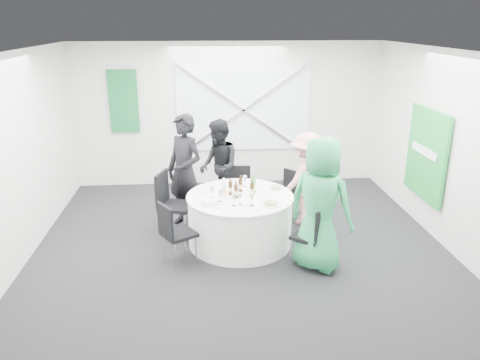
{
  "coord_description": "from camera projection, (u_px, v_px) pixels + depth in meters",
  "views": [
    {
      "loc": [
        -0.54,
        -6.12,
        3.19
      ],
      "look_at": [
        0.0,
        0.2,
        1.0
      ],
      "focal_mm": 35.0,
      "sensor_mm": 36.0,
      "label": 1
    }
  ],
  "objects": [
    {
      "name": "floor",
      "position": [
        241.0,
        249.0,
        6.85
      ],
      "size": [
        6.0,
        6.0,
        0.0
      ],
      "primitive_type": "plane",
      "color": "black",
      "rests_on": "ground"
    },
    {
      "name": "ceiling",
      "position": [
        241.0,
        51.0,
        5.93
      ],
      "size": [
        6.0,
        6.0,
        0.0
      ],
      "primitive_type": "plane",
      "rotation": [
        3.14,
        0.0,
        0.0
      ],
      "color": "silver",
      "rests_on": "wall_back"
    },
    {
      "name": "wall_back",
      "position": [
        228.0,
        115.0,
        9.21
      ],
      "size": [
        6.0,
        0.0,
        6.0
      ],
      "primitive_type": "plane",
      "rotation": [
        1.57,
        0.0,
        0.0
      ],
      "color": "silver",
      "rests_on": "floor"
    },
    {
      "name": "wall_front",
      "position": [
        276.0,
        267.0,
        3.56
      ],
      "size": [
        6.0,
        0.0,
        6.0
      ],
      "primitive_type": "plane",
      "rotation": [
        -1.57,
        0.0,
        0.0
      ],
      "color": "silver",
      "rests_on": "floor"
    },
    {
      "name": "wall_left",
      "position": [
        14.0,
        163.0,
        6.15
      ],
      "size": [
        0.0,
        6.0,
        6.0
      ],
      "primitive_type": "plane",
      "rotation": [
        1.57,
        0.0,
        1.57
      ],
      "color": "silver",
      "rests_on": "floor"
    },
    {
      "name": "wall_right",
      "position": [
        452.0,
        152.0,
        6.63
      ],
      "size": [
        0.0,
        6.0,
        6.0
      ],
      "primitive_type": "plane",
      "rotation": [
        1.57,
        0.0,
        -1.57
      ],
      "color": "silver",
      "rests_on": "floor"
    },
    {
      "name": "window_panel",
      "position": [
        243.0,
        110.0,
        9.17
      ],
      "size": [
        2.6,
        0.03,
        1.6
      ],
      "primitive_type": "cube",
      "color": "silver",
      "rests_on": "wall_back"
    },
    {
      "name": "window_brace_a",
      "position": [
        243.0,
        110.0,
        9.13
      ],
      "size": [
        2.63,
        0.05,
        1.84
      ],
      "primitive_type": "cube",
      "rotation": [
        0.0,
        0.97,
        0.0
      ],
      "color": "silver",
      "rests_on": "window_panel"
    },
    {
      "name": "window_brace_b",
      "position": [
        243.0,
        110.0,
        9.13
      ],
      "size": [
        2.63,
        0.05,
        1.84
      ],
      "primitive_type": "cube",
      "rotation": [
        0.0,
        -0.97,
        0.0
      ],
      "color": "silver",
      "rests_on": "window_panel"
    },
    {
      "name": "green_banner",
      "position": [
        123.0,
        101.0,
        8.91
      ],
      "size": [
        0.55,
        0.04,
        1.2
      ],
      "primitive_type": "cube",
      "color": "#13632F",
      "rests_on": "wall_back"
    },
    {
      "name": "green_sign",
      "position": [
        426.0,
        154.0,
        7.26
      ],
      "size": [
        0.05,
        1.2,
        1.4
      ],
      "primitive_type": "cube",
      "color": "green",
      "rests_on": "wall_right"
    },
    {
      "name": "banquet_table",
      "position": [
        240.0,
        220.0,
        6.91
      ],
      "size": [
        1.56,
        1.56,
        0.76
      ],
      "color": "white",
      "rests_on": "floor"
    },
    {
      "name": "chair_back",
      "position": [
        239.0,
        188.0,
        7.85
      ],
      "size": [
        0.42,
        0.43,
        0.86
      ],
      "rotation": [
        0.0,
        0.0,
        -0.08
      ],
      "color": "black",
      "rests_on": "floor"
    },
    {
      "name": "chair_back_left",
      "position": [
        170.0,
        199.0,
        7.08
      ],
      "size": [
        0.59,
        0.59,
        1.02
      ],
      "rotation": [
        0.0,
        0.0,
        1.25
      ],
      "color": "black",
      "rests_on": "floor"
    },
    {
      "name": "chair_back_right",
      "position": [
        288.0,
        193.0,
        7.65
      ],
      "size": [
        0.55,
        0.55,
        0.86
      ],
      "rotation": [
        0.0,
        0.0,
        -0.85
      ],
      "color": "black",
      "rests_on": "floor"
    },
    {
      "name": "chair_front_right",
      "position": [
        314.0,
        232.0,
        6.2
      ],
      "size": [
        0.56,
        0.56,
        0.87
      ],
      "rotation": [
        0.0,
        0.0,
        4.01
      ],
      "color": "black",
      "rests_on": "floor"
    },
    {
      "name": "chair_front_left",
      "position": [
        173.0,
        229.0,
        6.26
      ],
      "size": [
        0.56,
        0.56,
        0.89
      ],
      "rotation": [
        0.0,
        0.0,
        2.11
      ],
      "color": "black",
      "rests_on": "floor"
    },
    {
      "name": "person_man_back_left",
      "position": [
        185.0,
        172.0,
        7.36
      ],
      "size": [
        0.79,
        0.77,
        1.83
      ],
      "primitive_type": "imported",
      "rotation": [
        0.0,
        0.0,
        -0.73
      ],
      "color": "black",
      "rests_on": "floor"
    },
    {
      "name": "person_man_back",
      "position": [
        219.0,
        167.0,
        7.94
      ],
      "size": [
        0.58,
        0.86,
        1.62
      ],
      "primitive_type": "imported",
      "rotation": [
        0.0,
        0.0,
        -1.37
      ],
      "color": "black",
      "rests_on": "floor"
    },
    {
      "name": "person_woman_pink",
      "position": [
        306.0,
        179.0,
        7.48
      ],
      "size": [
        1.08,
        0.88,
        1.52
      ],
      "primitive_type": "imported",
      "rotation": [
        0.0,
        0.0,
        -2.62
      ],
      "color": "pink",
      "rests_on": "floor"
    },
    {
      "name": "person_woman_green",
      "position": [
        321.0,
        205.0,
        6.07
      ],
      "size": [
        1.05,
        1.0,
        1.81
      ],
      "primitive_type": "imported",
      "rotation": [
        0.0,
        0.0,
        2.47
      ],
      "color": "#2A9D5C",
      "rests_on": "floor"
    },
    {
      "name": "plate_back",
      "position": [
        239.0,
        182.0,
        7.34
      ],
      "size": [
        0.26,
        0.26,
        0.01
      ],
      "color": "white",
      "rests_on": "banquet_table"
    },
    {
      "name": "plate_back_left",
      "position": [
        208.0,
        189.0,
        7.02
      ],
      "size": [
        0.28,
        0.28,
        0.01
      ],
      "color": "white",
      "rests_on": "banquet_table"
    },
    {
      "name": "plate_back_right",
      "position": [
        276.0,
        188.0,
        7.04
      ],
      "size": [
        0.25,
        0.25,
        0.04
      ],
      "color": "white",
      "rests_on": "banquet_table"
    },
    {
      "name": "plate_front_right",
      "position": [
        270.0,
        204.0,
        6.45
      ],
      "size": [
        0.29,
        0.29,
        0.04
      ],
      "color": "white",
      "rests_on": "banquet_table"
    },
    {
      "name": "plate_front_left",
      "position": [
        209.0,
        203.0,
        6.49
      ],
      "size": [
        0.26,
        0.26,
        0.01
      ],
      "color": "white",
      "rests_on": "banquet_table"
    },
    {
      "name": "napkin",
      "position": [
        209.0,
        202.0,
        6.44
      ],
      "size": [
        0.23,
        0.21,
        0.05
      ],
      "primitive_type": "cube",
      "rotation": [
        0.0,
        0.0,
        0.54
      ],
      "color": "white",
      "rests_on": "plate_front_left"
    },
    {
      "name": "beer_bottle_a",
      "position": [
        230.0,
        188.0,
        6.8
      ],
      "size": [
        0.06,
        0.06,
        0.26
      ],
      "color": "#39210A",
      "rests_on": "banquet_table"
    },
    {
      "name": "beer_bottle_b",
      "position": [
        240.0,
        185.0,
        6.92
      ],
      "size": [
        0.06,
        0.06,
        0.25
      ],
      "color": "#39210A",
      "rests_on": "banquet_table"
    },
    {
      "name": "beer_bottle_c",
      "position": [
        252.0,
        190.0,
        6.75
      ],
      "size": [
        0.06,
        0.06,
        0.25
      ],
      "color": "#39210A",
      "rests_on": "banquet_table"
    },
    {
      "name": "beer_bottle_d",
      "position": [
        236.0,
        192.0,
        6.66
      ],
      "size": [
        0.06,
        0.06,
        0.26
      ],
      "color": "#39210A",
      "rests_on": "banquet_table"
    },
    {
      "name": "green_water_bottle",
      "position": [
        253.0,
        185.0,
        6.88
      ],
      "size": [
        0.08,
        0.08,
        0.29
      ],
      "color": "green",
      "rests_on": "banquet_table"
    },
    {
      "name": "clear_water_bottle",
      "position": [
        224.0,
        189.0,
        6.73
      ],
      "size": [
        0.08,
        0.08,
        0.28
      ],
      "color": "white",
      "rests_on": "banquet_table"
    },
    {
      "name": "wine_glass_a",
      "position": [
        245.0,
        179.0,
        7.12
      ],
      "size": [
        0.07,
        0.07,
        0.17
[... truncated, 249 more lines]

